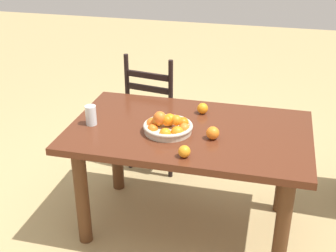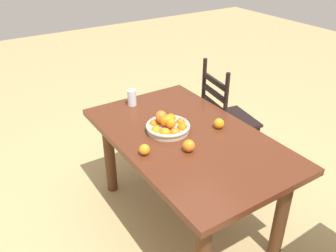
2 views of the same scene
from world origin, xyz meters
TOP-DOWN VIEW (x-y plane):
  - ground_plane at (0.00, 0.00)m, footprint 12.00×12.00m
  - dining_table at (0.00, 0.00)m, footprint 1.51×0.92m
  - chair_near_window at (-0.42, 0.74)m, footprint 0.49×0.49m
  - fruit_bowl at (-0.12, -0.08)m, footprint 0.31×0.31m
  - orange_loose_0 at (0.04, 0.25)m, footprint 0.07×0.07m
  - orange_loose_1 at (0.04, -0.36)m, footprint 0.07×0.07m
  - orange_loose_2 at (0.16, -0.10)m, footprint 0.08×0.08m
  - drinking_glass at (-0.62, -0.09)m, footprint 0.07×0.07m

SIDE VIEW (x-z plane):
  - ground_plane at x=0.00m, z-range 0.00..0.00m
  - chair_near_window at x=-0.42m, z-range -0.03..0.97m
  - dining_table at x=0.00m, z-range 0.25..1.00m
  - orange_loose_1 at x=0.04m, z-range 0.75..0.82m
  - orange_loose_0 at x=0.04m, z-range 0.75..0.82m
  - orange_loose_2 at x=0.16m, z-range 0.75..0.83m
  - fruit_bowl at x=-0.12m, z-range 0.72..0.87m
  - drinking_glass at x=-0.62m, z-range 0.75..0.88m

